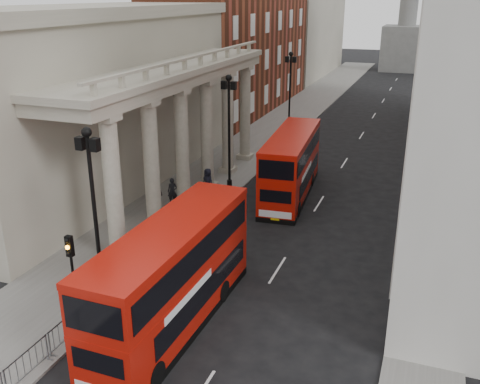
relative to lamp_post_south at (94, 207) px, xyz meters
The scene contains 17 objects.
ground 6.36m from the lamp_post_south, 81.47° to the right, with size 260.00×260.00×0.00m, color black.
sidewalk_west 26.56m from the lamp_post_south, 95.27° to the left, with size 6.00×140.00×0.12m, color slate.
sidewalk_east 29.97m from the lamp_post_south, 61.53° to the left, with size 3.00×140.00×0.12m, color slate.
kerb 26.45m from the lamp_post_south, 88.79° to the left, with size 0.20×140.00×0.14m, color slate.
portico_building 17.18m from the lamp_post_south, 125.27° to the left, with size 9.00×28.00×12.00m, color gray.
brick_building 45.51m from the lamp_post_south, 102.68° to the left, with size 9.00×32.00×22.00m, color brown.
west_building_far 76.81m from the lamp_post_south, 97.42° to the left, with size 9.00×30.00×20.00m, color gray.
lamp_post_south is the anchor object (origin of this frame).
lamp_post_mid 16.00m from the lamp_post_south, 90.00° to the left, with size 1.05×0.44×8.32m.
lamp_post_north 32.00m from the lamp_post_south, 90.00° to the left, with size 1.05×0.44×8.32m.
traffic_light 2.71m from the lamp_post_south, 87.16° to the right, with size 0.28×0.33×4.30m.
crowd_barriers 4.60m from the lamp_post_south, 81.98° to the right, with size 0.50×18.75×1.10m.
bus_near 4.53m from the lamp_post_south, ahead, with size 2.81×10.88×4.68m.
bus_far 17.56m from the lamp_post_south, 75.60° to the left, with size 3.38×10.64×4.52m.
pedestrian_a 13.01m from the lamp_post_south, 102.17° to the left, with size 0.67×0.44×1.84m, color black.
pedestrian_b 11.91m from the lamp_post_south, 105.94° to the left, with size 0.93×0.73×1.92m, color black.
pedestrian_c 15.46m from the lamp_post_south, 94.69° to the left, with size 0.91×0.59×1.86m, color black.
Camera 1 is at (12.74, -13.88, 13.58)m, focal length 40.00 mm.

